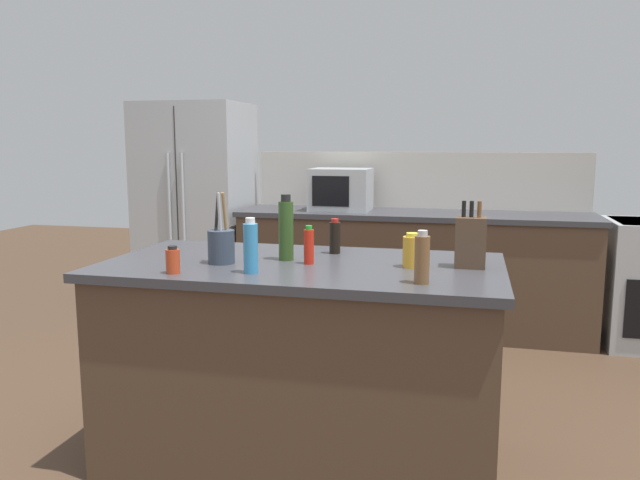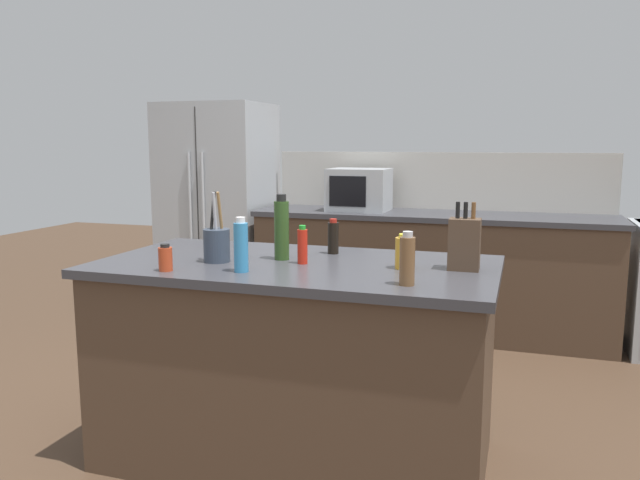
{
  "view_description": "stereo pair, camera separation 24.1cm",
  "coord_description": "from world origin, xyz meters",
  "px_view_note": "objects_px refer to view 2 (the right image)",
  "views": [
    {
      "loc": [
        0.74,
        -2.67,
        1.48
      ],
      "look_at": [
        0.0,
        0.35,
        0.99
      ],
      "focal_mm": 35.0,
      "sensor_mm": 36.0,
      "label": 1
    },
    {
      "loc": [
        0.97,
        -2.61,
        1.48
      ],
      "look_at": [
        0.0,
        0.35,
        0.99
      ],
      "focal_mm": 35.0,
      "sensor_mm": 36.0,
      "label": 2
    }
  ],
  "objects_px": {
    "utensil_crock": "(217,244)",
    "honey_jar": "(405,252)",
    "dish_soap_bottle": "(241,246)",
    "soy_sauce_bottle": "(333,237)",
    "knife_block": "(464,244)",
    "spice_jar_paprika": "(165,258)",
    "hot_sauce_bottle": "(302,246)",
    "microwave": "(359,190)",
    "refrigerator": "(218,209)",
    "pepper_grinder": "(407,260)",
    "olive_oil_bottle": "(282,229)"
  },
  "relations": [
    {
      "from": "knife_block",
      "to": "honey_jar",
      "type": "height_order",
      "value": "knife_block"
    },
    {
      "from": "refrigerator",
      "to": "dish_soap_bottle",
      "type": "distance_m",
      "value": 2.89
    },
    {
      "from": "honey_jar",
      "to": "hot_sauce_bottle",
      "type": "bearing_deg",
      "value": -175.89
    },
    {
      "from": "utensil_crock",
      "to": "spice_jar_paprika",
      "type": "height_order",
      "value": "utensil_crock"
    },
    {
      "from": "spice_jar_paprika",
      "to": "refrigerator",
      "type": "bearing_deg",
      "value": 112.85
    },
    {
      "from": "refrigerator",
      "to": "soy_sauce_bottle",
      "type": "relative_size",
      "value": 10.54
    },
    {
      "from": "olive_oil_bottle",
      "to": "microwave",
      "type": "bearing_deg",
      "value": 95.11
    },
    {
      "from": "refrigerator",
      "to": "honey_jar",
      "type": "height_order",
      "value": "refrigerator"
    },
    {
      "from": "microwave",
      "to": "utensil_crock",
      "type": "height_order",
      "value": "microwave"
    },
    {
      "from": "knife_block",
      "to": "pepper_grinder",
      "type": "distance_m",
      "value": 0.41
    },
    {
      "from": "spice_jar_paprika",
      "to": "hot_sauce_bottle",
      "type": "xyz_separation_m",
      "value": [
        0.5,
        0.33,
        0.03
      ]
    },
    {
      "from": "refrigerator",
      "to": "olive_oil_bottle",
      "type": "height_order",
      "value": "refrigerator"
    },
    {
      "from": "utensil_crock",
      "to": "soy_sauce_bottle",
      "type": "xyz_separation_m",
      "value": [
        0.44,
        0.37,
        -0.0
      ]
    },
    {
      "from": "spice_jar_paprika",
      "to": "pepper_grinder",
      "type": "height_order",
      "value": "pepper_grinder"
    },
    {
      "from": "utensil_crock",
      "to": "honey_jar",
      "type": "xyz_separation_m",
      "value": [
        0.84,
        0.11,
        -0.01
      ]
    },
    {
      "from": "knife_block",
      "to": "honey_jar",
      "type": "relative_size",
      "value": 1.92
    },
    {
      "from": "honey_jar",
      "to": "olive_oil_bottle",
      "type": "xyz_separation_m",
      "value": [
        -0.58,
        0.03,
        0.07
      ]
    },
    {
      "from": "olive_oil_bottle",
      "to": "soy_sauce_bottle",
      "type": "bearing_deg",
      "value": 50.88
    },
    {
      "from": "pepper_grinder",
      "to": "honey_jar",
      "type": "height_order",
      "value": "pepper_grinder"
    },
    {
      "from": "dish_soap_bottle",
      "to": "soy_sauce_bottle",
      "type": "xyz_separation_m",
      "value": [
        0.24,
        0.54,
        -0.03
      ]
    },
    {
      "from": "honey_jar",
      "to": "pepper_grinder",
      "type": "bearing_deg",
      "value": -78.01
    },
    {
      "from": "knife_block",
      "to": "honey_jar",
      "type": "xyz_separation_m",
      "value": [
        -0.24,
        -0.06,
        -0.04
      ]
    },
    {
      "from": "olive_oil_bottle",
      "to": "refrigerator",
      "type": "bearing_deg",
      "value": 123.62
    },
    {
      "from": "soy_sauce_bottle",
      "to": "refrigerator",
      "type": "bearing_deg",
      "value": 129.73
    },
    {
      "from": "honey_jar",
      "to": "dish_soap_bottle",
      "type": "distance_m",
      "value": 0.7
    },
    {
      "from": "microwave",
      "to": "knife_block",
      "type": "bearing_deg",
      "value": -64.51
    },
    {
      "from": "pepper_grinder",
      "to": "hot_sauce_bottle",
      "type": "xyz_separation_m",
      "value": [
        -0.52,
        0.28,
        -0.02
      ]
    },
    {
      "from": "microwave",
      "to": "olive_oil_bottle",
      "type": "distance_m",
      "value": 2.16
    },
    {
      "from": "microwave",
      "to": "spice_jar_paprika",
      "type": "distance_m",
      "value": 2.56
    },
    {
      "from": "spice_jar_paprika",
      "to": "pepper_grinder",
      "type": "xyz_separation_m",
      "value": [
        1.02,
        0.05,
        0.04
      ]
    },
    {
      "from": "pepper_grinder",
      "to": "dish_soap_bottle",
      "type": "distance_m",
      "value": 0.71
    },
    {
      "from": "utensil_crock",
      "to": "microwave",
      "type": "bearing_deg",
      "value": 88.29
    },
    {
      "from": "refrigerator",
      "to": "dish_soap_bottle",
      "type": "bearing_deg",
      "value": -60.79
    },
    {
      "from": "soy_sauce_bottle",
      "to": "knife_block",
      "type": "bearing_deg",
      "value": -17.31
    },
    {
      "from": "refrigerator",
      "to": "pepper_grinder",
      "type": "xyz_separation_m",
      "value": [
        2.11,
        -2.55,
        0.13
      ]
    },
    {
      "from": "refrigerator",
      "to": "hot_sauce_bottle",
      "type": "distance_m",
      "value": 2.78
    },
    {
      "from": "knife_block",
      "to": "soy_sauce_bottle",
      "type": "xyz_separation_m",
      "value": [
        -0.64,
        0.2,
        -0.03
      ]
    },
    {
      "from": "honey_jar",
      "to": "microwave",
      "type": "bearing_deg",
      "value": 109.46
    },
    {
      "from": "refrigerator",
      "to": "spice_jar_paprika",
      "type": "distance_m",
      "value": 2.82
    },
    {
      "from": "spice_jar_paprika",
      "to": "microwave",
      "type": "bearing_deg",
      "value": 85.99
    },
    {
      "from": "knife_block",
      "to": "soy_sauce_bottle",
      "type": "distance_m",
      "value": 0.67
    },
    {
      "from": "refrigerator",
      "to": "knife_block",
      "type": "bearing_deg",
      "value": -43.62
    },
    {
      "from": "knife_block",
      "to": "olive_oil_bottle",
      "type": "distance_m",
      "value": 0.83
    },
    {
      "from": "utensil_crock",
      "to": "soy_sauce_bottle",
      "type": "distance_m",
      "value": 0.57
    },
    {
      "from": "pepper_grinder",
      "to": "olive_oil_bottle",
      "type": "relative_size",
      "value": 0.68
    },
    {
      "from": "knife_block",
      "to": "dish_soap_bottle",
      "type": "bearing_deg",
      "value": -159.63
    },
    {
      "from": "microwave",
      "to": "honey_jar",
      "type": "height_order",
      "value": "microwave"
    },
    {
      "from": "pepper_grinder",
      "to": "soy_sauce_bottle",
      "type": "distance_m",
      "value": 0.73
    },
    {
      "from": "microwave",
      "to": "olive_oil_bottle",
      "type": "height_order",
      "value": "microwave"
    },
    {
      "from": "hot_sauce_bottle",
      "to": "soy_sauce_bottle",
      "type": "distance_m",
      "value": 0.29
    }
  ]
}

